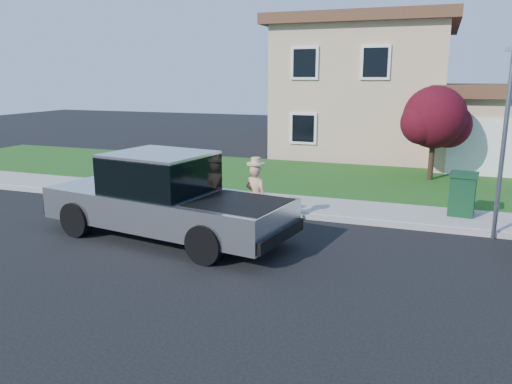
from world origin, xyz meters
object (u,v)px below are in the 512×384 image
pickup_truck (165,199)px  ornamental_tree (436,120)px  street_lamp (505,132)px  woman (256,196)px  trash_bin (462,194)px

pickup_truck → ornamental_tree: 11.42m
pickup_truck → ornamental_tree: size_ratio=1.91×
ornamental_tree → street_lamp: (1.63, -6.83, 0.31)m
woman → trash_bin: bearing=-132.3°
woman → street_lamp: street_lamp is taller
pickup_truck → ornamental_tree: ornamental_tree is taller
woman → street_lamp: bearing=-149.4°
pickup_truck → trash_bin: size_ratio=5.68×
woman → ornamental_tree: bearing=-99.3°
ornamental_tree → trash_bin: (0.91, -5.20, -1.63)m
trash_bin → street_lamp: size_ratio=0.25×
pickup_truck → street_lamp: 8.42m
pickup_truck → woman: 2.38m
pickup_truck → street_lamp: size_ratio=1.45×
woman → pickup_truck: bearing=55.2°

